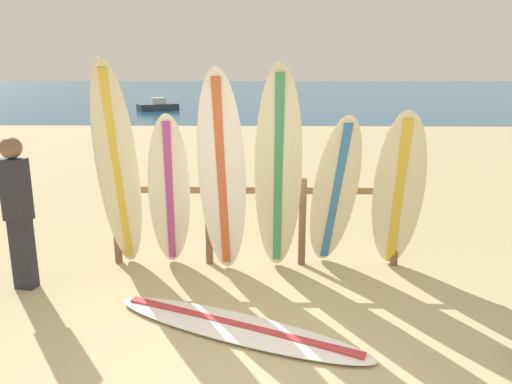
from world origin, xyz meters
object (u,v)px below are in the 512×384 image
object	(u,v)px
surfboard_leaning_center	(278,175)
surfboard_leaning_left	(169,194)
surfboard_rack	(255,210)
beachgoer_standing	(18,207)
surfboard_leaning_center_left	(222,177)
surfboard_lying_on_sand	(236,327)
surfboard_leaning_right	(398,194)
small_boat_offshore	(158,106)
surfboard_leaning_far_left	(118,171)
surfboard_leaning_center_right	(335,195)

from	to	relation	value
surfboard_leaning_center	surfboard_leaning_left	bearing A→B (deg)	173.59
surfboard_rack	beachgoer_standing	distance (m)	2.64
surfboard_leaning_center_left	surfboard_leaning_center	bearing A→B (deg)	1.58
surfboard_lying_on_sand	beachgoer_standing	distance (m)	2.69
beachgoer_standing	surfboard_leaning_right	bearing A→B (deg)	5.73
surfboard_rack	small_boat_offshore	xyz separation A→B (m)	(-6.31, 23.54, -0.44)
surfboard_rack	surfboard_leaning_far_left	world-z (taller)	surfboard_leaning_far_left
surfboard_leaning_far_left	surfboard_leaning_center_right	bearing A→B (deg)	2.45
surfboard_leaning_center_right	surfboard_leaning_center_left	bearing A→B (deg)	-172.79
surfboard_leaning_center_right	surfboard_lying_on_sand	bearing A→B (deg)	-127.66
surfboard_leaning_far_left	surfboard_leaning_center	size ratio (longest dim) A/B	1.02
surfboard_rack	small_boat_offshore	world-z (taller)	surfboard_rack
surfboard_leaning_center_left	surfboard_leaning_center_right	bearing A→B (deg)	7.21
surfboard_leaning_right	small_boat_offshore	distance (m)	25.17
surfboard_leaning_right	surfboard_rack	bearing A→B (deg)	168.26
surfboard_leaning_center	surfboard_lying_on_sand	size ratio (longest dim) A/B	0.94
surfboard_rack	beachgoer_standing	xyz separation A→B (m)	(-2.52, -0.75, 0.22)
surfboard_leaning_left	small_boat_offshore	xyz separation A→B (m)	(-5.33, 23.82, -0.71)
surfboard_leaning_center_left	surfboard_leaning_far_left	bearing A→B (deg)	177.27
surfboard_lying_on_sand	surfboard_leaning_left	bearing A→B (deg)	121.98
surfboard_leaning_far_left	beachgoer_standing	xyz separation A→B (m)	(-0.99, -0.37, -0.32)
surfboard_lying_on_sand	small_boat_offshore	xyz separation A→B (m)	(-6.18, 25.18, 0.22)
surfboard_rack	beachgoer_standing	bearing A→B (deg)	-163.39
surfboard_leaning_left	surfboard_leaning_center_left	xyz separation A→B (m)	(0.62, -0.16, 0.24)
surfboard_leaning_center_left	beachgoer_standing	bearing A→B (deg)	-171.85
surfboard_rack	surfboard_lying_on_sand	distance (m)	1.77
surfboard_leaning_center_right	small_boat_offshore	size ratio (longest dim) A/B	0.77
surfboard_rack	surfboard_leaning_left	bearing A→B (deg)	-163.82
surfboard_leaning_center	surfboard_rack	bearing A→B (deg)	121.72
surfboard_leaning_right	beachgoer_standing	xyz separation A→B (m)	(-4.14, -0.42, -0.06)
surfboard_lying_on_sand	small_boat_offshore	size ratio (longest dim) A/B	1.03
surfboard_rack	surfboard_leaning_left	world-z (taller)	surfboard_leaning_left
surfboard_leaning_center_left	surfboard_leaning_center_right	world-z (taller)	surfboard_leaning_center_left
surfboard_leaning_center_right	beachgoer_standing	xyz separation A→B (m)	(-3.43, -0.47, -0.04)
surfboard_leaning_center	surfboard_leaning_center_right	world-z (taller)	surfboard_leaning_center
surfboard_leaning_left	surfboard_lying_on_sand	xyz separation A→B (m)	(0.85, -1.35, -0.93)
surfboard_leaning_center_right	surfboard_lying_on_sand	distance (m)	1.95
surfboard_rack	surfboard_leaning_far_left	size ratio (longest dim) A/B	1.42
surfboard_leaning_center	small_boat_offshore	bearing A→B (deg)	105.35
surfboard_leaning_far_left	small_boat_offshore	bearing A→B (deg)	101.30
surfboard_leaning_far_left	surfboard_lying_on_sand	world-z (taller)	surfboard_leaning_far_left
surfboard_leaning_left	surfboard_leaning_center_right	distance (m)	1.89
surfboard_leaning_center_right	surfboard_lying_on_sand	world-z (taller)	surfboard_leaning_center_right
surfboard_rack	small_boat_offshore	size ratio (longest dim) A/B	1.41
surfboard_leaning_far_left	surfboard_leaning_left	bearing A→B (deg)	10.42
surfboard_leaning_center	surfboard_leaning_right	world-z (taller)	surfboard_leaning_center
surfboard_lying_on_sand	beachgoer_standing	bearing A→B (deg)	159.58
surfboard_leaning_left	surfboard_leaning_center_left	world-z (taller)	surfboard_leaning_center_left
surfboard_leaning_center	small_boat_offshore	distance (m)	24.87
surfboard_leaning_far_left	surfboard_leaning_right	world-z (taller)	surfboard_leaning_far_left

